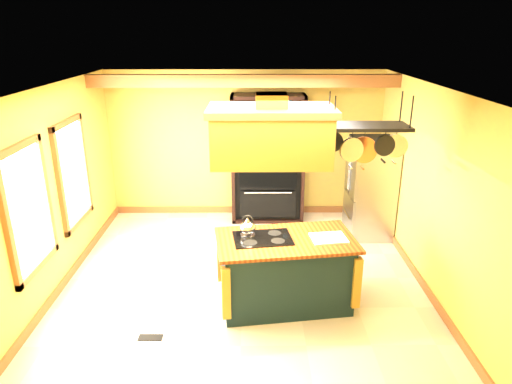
{
  "coord_description": "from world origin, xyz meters",
  "views": [
    {
      "loc": [
        0.14,
        -5.73,
        3.38
      ],
      "look_at": [
        0.18,
        0.3,
        1.21
      ],
      "focal_mm": 32.0,
      "sensor_mm": 36.0,
      "label": 1
    }
  ],
  "objects_px": {
    "kitchen_island": "(285,271)",
    "refrigerator": "(370,190)",
    "range_hood": "(271,134)",
    "hutch": "(268,172)",
    "pot_rack": "(367,135)"
  },
  "relations": [
    {
      "from": "kitchen_island",
      "to": "refrigerator",
      "type": "bearing_deg",
      "value": 45.8
    },
    {
      "from": "range_hood",
      "to": "hutch",
      "type": "relative_size",
      "value": 0.62
    },
    {
      "from": "range_hood",
      "to": "pot_rack",
      "type": "distance_m",
      "value": 1.1
    },
    {
      "from": "range_hood",
      "to": "refrigerator",
      "type": "distance_m",
      "value": 3.14
    },
    {
      "from": "range_hood",
      "to": "refrigerator",
      "type": "bearing_deg",
      "value": 50.35
    },
    {
      "from": "range_hood",
      "to": "refrigerator",
      "type": "relative_size",
      "value": 0.88
    },
    {
      "from": "refrigerator",
      "to": "hutch",
      "type": "height_order",
      "value": "hutch"
    },
    {
      "from": "range_hood",
      "to": "kitchen_island",
      "type": "bearing_deg",
      "value": 0.15
    },
    {
      "from": "refrigerator",
      "to": "hutch",
      "type": "distance_m",
      "value": 1.86
    },
    {
      "from": "kitchen_island",
      "to": "hutch",
      "type": "relative_size",
      "value": 0.79
    },
    {
      "from": "refrigerator",
      "to": "pot_rack",
      "type": "bearing_deg",
      "value": -107.49
    },
    {
      "from": "pot_rack",
      "to": "hutch",
      "type": "xyz_separation_m",
      "value": [
        -1.04,
        2.85,
        -1.33
      ]
    },
    {
      "from": "pot_rack",
      "to": "refrigerator",
      "type": "distance_m",
      "value": 2.65
    },
    {
      "from": "range_hood",
      "to": "refrigerator",
      "type": "xyz_separation_m",
      "value": [
        1.78,
        2.14,
        -1.45
      ]
    },
    {
      "from": "hutch",
      "to": "range_hood",
      "type": "bearing_deg",
      "value": -91.21
    }
  ]
}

